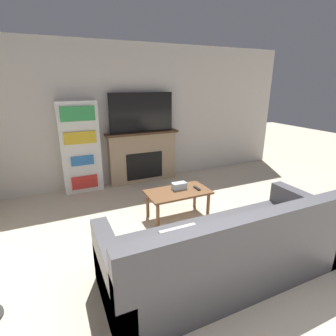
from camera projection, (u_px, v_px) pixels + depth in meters
ground_plane at (281, 313)px, 2.36m from camera, size 18.00×18.00×0.00m
wall_back at (139, 115)px, 5.26m from camera, size 6.81×0.06×2.70m
fireplace at (143, 157)px, 5.39m from camera, size 1.48×0.28×1.04m
tv at (142, 113)px, 5.09m from camera, size 1.29×0.03×0.76m
couch at (226, 252)px, 2.72m from camera, size 2.53×0.98×0.90m
coffee_table at (178, 195)px, 3.93m from camera, size 0.95×0.53×0.43m
tissue_box at (179, 186)px, 3.98m from camera, size 0.22×0.12×0.10m
remote_control at (197, 188)px, 3.99m from camera, size 0.04×0.15×0.02m
bookshelf at (80, 148)px, 4.79m from camera, size 0.69×0.29×1.67m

